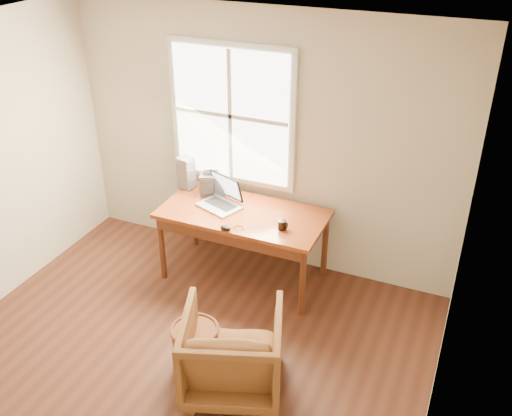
{
  "coord_description": "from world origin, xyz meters",
  "views": [
    {
      "loc": [
        2.0,
        -2.54,
        3.45
      ],
      "look_at": [
        0.2,
        1.65,
        0.91
      ],
      "focal_mm": 40.0,
      "sensor_mm": 36.0,
      "label": 1
    }
  ],
  "objects_px": {
    "desk": "(243,214)",
    "cd_stack_a": "(211,179)",
    "laptop": "(219,195)",
    "armchair": "(233,351)",
    "coffee_mug": "(282,225)",
    "wicker_stool": "(196,347)"
  },
  "relations": [
    {
      "from": "desk",
      "to": "laptop",
      "type": "xyz_separation_m",
      "value": [
        -0.26,
        -0.01,
        0.16
      ]
    },
    {
      "from": "coffee_mug",
      "to": "cd_stack_a",
      "type": "relative_size",
      "value": 0.31
    },
    {
      "from": "cd_stack_a",
      "to": "desk",
      "type": "bearing_deg",
      "value": -28.93
    },
    {
      "from": "armchair",
      "to": "laptop",
      "type": "relative_size",
      "value": 2.0
    },
    {
      "from": "armchair",
      "to": "coffee_mug",
      "type": "xyz_separation_m",
      "value": [
        -0.07,
        1.23,
        0.44
      ]
    },
    {
      "from": "armchair",
      "to": "coffee_mug",
      "type": "distance_m",
      "value": 1.31
    },
    {
      "from": "wicker_stool",
      "to": "laptop",
      "type": "height_order",
      "value": "laptop"
    },
    {
      "from": "desk",
      "to": "wicker_stool",
      "type": "distance_m",
      "value": 1.41
    },
    {
      "from": "desk",
      "to": "coffee_mug",
      "type": "distance_m",
      "value": 0.48
    },
    {
      "from": "desk",
      "to": "armchair",
      "type": "bearing_deg",
      "value": -68.98
    },
    {
      "from": "cd_stack_a",
      "to": "laptop",
      "type": "bearing_deg",
      "value": -50.93
    },
    {
      "from": "laptop",
      "to": "coffee_mug",
      "type": "relative_size",
      "value": 4.42
    },
    {
      "from": "desk",
      "to": "armchair",
      "type": "relative_size",
      "value": 2.07
    },
    {
      "from": "armchair",
      "to": "cd_stack_a",
      "type": "relative_size",
      "value": 2.74
    },
    {
      "from": "desk",
      "to": "cd_stack_a",
      "type": "bearing_deg",
      "value": 151.07
    },
    {
      "from": "desk",
      "to": "cd_stack_a",
      "type": "height_order",
      "value": "cd_stack_a"
    },
    {
      "from": "desk",
      "to": "wicker_stool",
      "type": "xyz_separation_m",
      "value": [
        0.15,
        -1.3,
        -0.54
      ]
    },
    {
      "from": "desk",
      "to": "armchair",
      "type": "xyz_separation_m",
      "value": [
        0.53,
        -1.38,
        -0.38
      ]
    },
    {
      "from": "wicker_stool",
      "to": "cd_stack_a",
      "type": "relative_size",
      "value": 1.32
    },
    {
      "from": "desk",
      "to": "laptop",
      "type": "bearing_deg",
      "value": -178.53
    },
    {
      "from": "desk",
      "to": "coffee_mug",
      "type": "relative_size",
      "value": 18.29
    },
    {
      "from": "armchair",
      "to": "cd_stack_a",
      "type": "height_order",
      "value": "cd_stack_a"
    }
  ]
}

